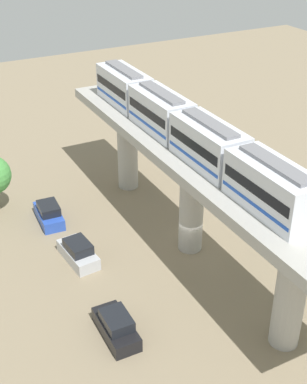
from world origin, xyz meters
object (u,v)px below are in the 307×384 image
(parked_car_blue, at_px, (49,214))
(parked_car_silver, at_px, (78,252))
(parked_car_black, at_px, (116,327))
(train, at_px, (183,127))

(parked_car_blue, bearing_deg, parked_car_silver, 95.89)
(parked_car_black, bearing_deg, parked_car_silver, -93.56)
(train, distance_m, parked_car_blue, 14.80)
(parked_car_black, xyz_separation_m, parked_car_blue, (-0.45, -15.28, 0.00))
(parked_car_blue, height_order, parked_car_silver, same)
(train, relative_size, parked_car_silver, 6.32)
(train, height_order, parked_car_black, train)
(parked_car_blue, relative_size, parked_car_silver, 0.99)
(train, xyz_separation_m, parked_car_silver, (8.59, -1.00, -9.19))
(parked_car_black, height_order, parked_car_blue, same)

